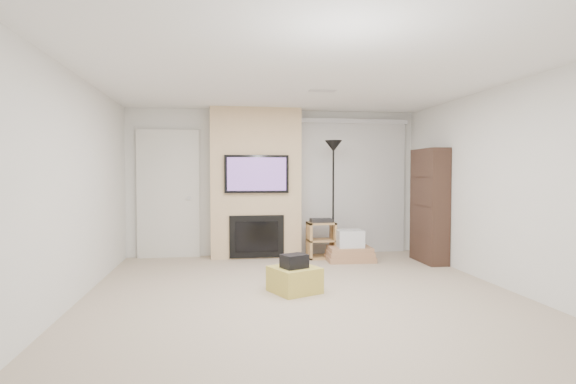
{
  "coord_description": "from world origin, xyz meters",
  "views": [
    {
      "loc": [
        -0.93,
        -5.01,
        1.41
      ],
      "look_at": [
        0.0,
        1.2,
        1.15
      ],
      "focal_mm": 28.0,
      "sensor_mm": 36.0,
      "label": 1
    }
  ],
  "objects": [
    {
      "name": "wall_right",
      "position": [
        2.5,
        0.0,
        1.25
      ],
      "size": [
        0.0,
        5.5,
        2.5
      ],
      "primitive_type": "cube",
      "rotation": [
        1.57,
        0.0,
        1.57
      ],
      "color": "silver",
      "rests_on": "ground"
    },
    {
      "name": "wall_front",
      "position": [
        0.0,
        -2.75,
        1.25
      ],
      "size": [
        5.0,
        0.0,
        2.5
      ],
      "primitive_type": "cube",
      "rotation": [
        1.57,
        0.0,
        0.0
      ],
      "color": "silver",
      "rests_on": "ground"
    },
    {
      "name": "hvac_vent",
      "position": [
        0.4,
        0.8,
        2.5
      ],
      "size": [
        0.35,
        0.18,
        0.01
      ],
      "primitive_type": "cube",
      "color": "silver",
      "rests_on": "ceiling"
    },
    {
      "name": "ceiling",
      "position": [
        0.0,
        0.0,
        2.5
      ],
      "size": [
        5.0,
        5.5,
        0.0
      ],
      "primitive_type": "cube",
      "color": "white",
      "rests_on": "wall_back"
    },
    {
      "name": "wall_left",
      "position": [
        -2.5,
        0.0,
        1.25
      ],
      "size": [
        0.0,
        5.5,
        2.5
      ],
      "primitive_type": "cube",
      "rotation": [
        1.57,
        0.0,
        1.57
      ],
      "color": "silver",
      "rests_on": "ground"
    },
    {
      "name": "entry_door",
      "position": [
        -1.8,
        2.71,
        1.05
      ],
      "size": [
        1.02,
        0.11,
        2.14
      ],
      "color": "silver",
      "rests_on": "floor"
    },
    {
      "name": "box_stack",
      "position": [
        1.12,
        1.96,
        0.19
      ],
      "size": [
        0.77,
        0.6,
        0.5
      ],
      "color": "tan",
      "rests_on": "floor"
    },
    {
      "name": "black_bag",
      "position": [
        -0.08,
        0.15,
        0.38
      ],
      "size": [
        0.35,
        0.32,
        0.16
      ],
      "primitive_type": "cube",
      "rotation": [
        0.0,
        0.0,
        0.42
      ],
      "color": "black",
      "rests_on": "ottoman"
    },
    {
      "name": "ottoman",
      "position": [
        -0.07,
        0.2,
        0.15
      ],
      "size": [
        0.66,
        0.66,
        0.3
      ],
      "primitive_type": "cube",
      "rotation": [
        0.0,
        0.0,
        0.42
      ],
      "color": "gold",
      "rests_on": "floor"
    },
    {
      "name": "vertical_blinds",
      "position": [
        1.4,
        2.7,
        1.27
      ],
      "size": [
        1.98,
        0.1,
        2.37
      ],
      "color": "silver",
      "rests_on": "floor"
    },
    {
      "name": "bookshelf",
      "position": [
        2.34,
        1.67,
        0.9
      ],
      "size": [
        0.3,
        0.8,
        1.8
      ],
      "color": "#322018",
      "rests_on": "floor"
    },
    {
      "name": "floor",
      "position": [
        0.0,
        0.0,
        0.0
      ],
      "size": [
        5.0,
        5.5,
        0.0
      ],
      "primitive_type": "cube",
      "color": "#B9A58E",
      "rests_on": "ground"
    },
    {
      "name": "floor_lamp",
      "position": [
        0.92,
        2.23,
        1.54
      ],
      "size": [
        0.29,
        0.29,
        1.96
      ],
      "color": "black",
      "rests_on": "floor"
    },
    {
      "name": "av_stand",
      "position": [
        0.72,
        2.26,
        0.35
      ],
      "size": [
        0.45,
        0.38,
        0.66
      ],
      "color": "tan",
      "rests_on": "floor"
    },
    {
      "name": "fireplace_wall",
      "position": [
        -0.35,
        2.54,
        1.24
      ],
      "size": [
        1.5,
        0.47,
        2.5
      ],
      "color": "#DCB989",
      "rests_on": "floor"
    },
    {
      "name": "wall_back",
      "position": [
        0.0,
        2.75,
        1.25
      ],
      "size": [
        5.0,
        0.0,
        2.5
      ],
      "primitive_type": "cube",
      "rotation": [
        1.57,
        0.0,
        0.0
      ],
      "color": "silver",
      "rests_on": "ground"
    }
  ]
}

